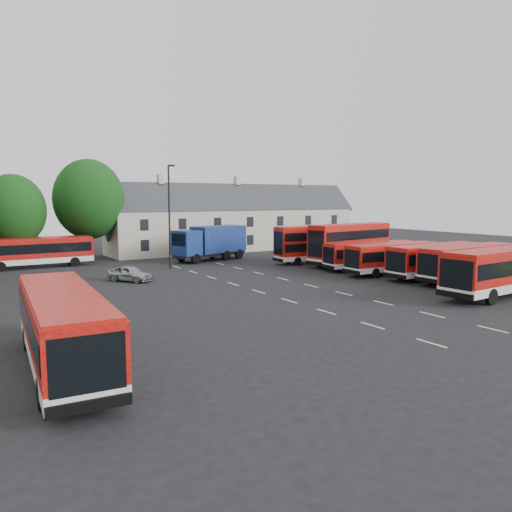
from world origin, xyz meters
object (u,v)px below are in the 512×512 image
object	(u,v)px
bus_row_a	(506,267)
bus_dd_south	(350,242)
box_truck	(211,241)
lamppost	(170,214)
bus_west	(63,323)
silver_car	(130,273)

from	to	relation	value
bus_row_a	bus_dd_south	bearing A→B (deg)	81.23
bus_row_a	box_truck	xyz separation A→B (m)	(-8.96, 29.98, 0.11)
box_truck	lamppost	xyz separation A→B (m)	(-6.54, -3.93, 3.35)
bus_west	bus_row_a	bearing A→B (deg)	-86.65
bus_west	silver_car	xyz separation A→B (m)	(9.22, 20.37, -1.30)
box_truck	silver_car	size ratio (longest dim) A/B	2.33
box_truck	lamppost	bearing A→B (deg)	-163.44
box_truck	silver_car	distance (m)	15.71
bus_dd_south	lamppost	size ratio (longest dim) A/B	1.05
bus_west	silver_car	world-z (taller)	bus_west
bus_west	silver_car	bearing A→B (deg)	-20.66
bus_dd_south	box_truck	world-z (taller)	bus_dd_south
bus_row_a	bus_dd_south	distance (m)	18.70
bus_dd_south	box_truck	bearing A→B (deg)	125.13
box_truck	silver_car	bearing A→B (deg)	-157.35
silver_car	lamppost	xyz separation A→B (m)	(5.93, 5.50, 4.86)
bus_dd_south	lamppost	xyz separation A→B (m)	(-17.35, 7.44, 3.05)
lamppost	bus_row_a	bearing A→B (deg)	-59.25
bus_dd_south	bus_west	xyz separation A→B (m)	(-32.50, -18.42, -0.51)
box_truck	silver_car	xyz separation A→B (m)	(-12.47, -9.43, -1.51)
bus_dd_south	lamppost	bearing A→B (deg)	148.37
bus_dd_south	lamppost	world-z (taller)	lamppost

